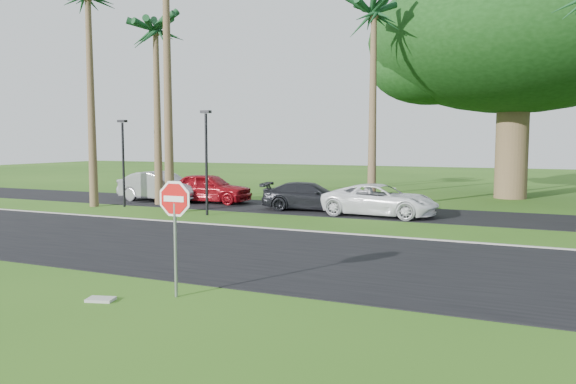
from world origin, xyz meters
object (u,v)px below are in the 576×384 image
Objects in this scene: car_red at (209,188)px; car_minivan at (380,200)px; stop_sign_near at (175,214)px; car_dark at (309,197)px; car_silver at (161,187)px.

car_red reaches higher than car_minivan.
stop_sign_near is 15.30m from car_dark.
car_minivan is (3.62, -0.68, 0.04)m from car_dark.
car_dark is at bearing -87.86° from car_silver.
car_red reaches higher than car_dark.
car_silver reaches higher than car_dark.
car_red is (-9.06, 15.71, -0.99)m from stop_sign_near.
stop_sign_near is 14.34m from car_minivan.
car_dark is at bearing -102.41° from car_red.
car_dark is (6.09, -0.75, -0.13)m from car_red.
stop_sign_near is at bearing -179.66° from car_minivan.
car_red is at bearing -76.64° from car_silver.
stop_sign_near reaches higher than car_red.
car_minivan is at bearing -90.43° from car_silver.
car_minivan is at bearing 87.38° from stop_sign_near.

